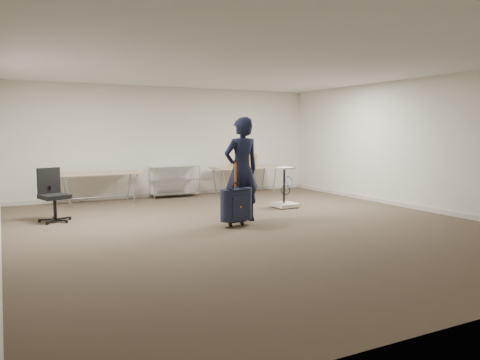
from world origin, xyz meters
TOP-DOWN VIEW (x-y plane):
  - ground at (0.00, 0.00)m, footprint 9.00×9.00m
  - room_shell at (0.00, 1.38)m, footprint 8.00×9.00m
  - folding_table_left at (-1.90, 3.95)m, footprint 1.80×0.75m
  - folding_table_right at (1.90, 3.95)m, footprint 1.80×0.75m
  - wire_shelf at (0.00, 4.20)m, footprint 1.22×0.47m
  - person at (0.04, 0.55)m, footprint 0.73×0.50m
  - suitcase at (-0.26, 0.19)m, footprint 0.45×0.31m
  - office_chair at (-3.09, 2.12)m, footprint 0.61×0.61m
  - equipment_cart at (1.62, 1.51)m, footprint 0.50×0.50m
  - cardboard_box at (1.98, 3.92)m, footprint 0.51×0.44m

SIDE VIEW (x-z plane):
  - ground at x=0.00m, z-range 0.00..0.00m
  - room_shell at x=0.00m, z-range -4.45..4.55m
  - equipment_cart at x=1.62m, z-range -0.21..0.68m
  - office_chair at x=-3.09m, z-range -0.20..0.80m
  - suitcase at x=-0.26m, z-range -0.18..0.95m
  - wire_shelf at x=0.00m, z-range 0.04..0.84m
  - folding_table_left at x=-1.90m, z-range 0.31..1.04m
  - folding_table_right at x=1.90m, z-range 0.31..1.04m
  - cardboard_box at x=1.98m, z-range 0.73..1.06m
  - person at x=0.04m, z-range 0.00..1.94m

